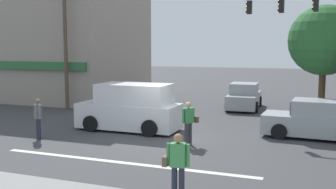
{
  "coord_description": "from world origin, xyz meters",
  "views": [
    {
      "loc": [
        5.78,
        -14.56,
        3.69
      ],
      "look_at": [
        -0.47,
        2.0,
        1.6
      ],
      "focal_mm": 42.0,
      "sensor_mm": 36.0,
      "label": 1
    }
  ],
  "objects": [
    {
      "name": "sedan_crossing_leftbound",
      "position": [
        1.72,
        9.38,
        0.71
      ],
      "size": [
        2.03,
        4.18,
        1.58
      ],
      "color": "#999EA3",
      "rests_on": "ground"
    },
    {
      "name": "traffic_light_mast",
      "position": [
        6.04,
        3.62,
        4.3
      ],
      "size": [
        4.88,
        0.63,
        6.2
      ],
      "color": "#47474C",
      "rests_on": "ground"
    },
    {
      "name": "lane_marking_stripe",
      "position": [
        0.0,
        -3.5,
        0.0
      ],
      "size": [
        9.0,
        0.24,
        0.01
      ],
      "primitive_type": "cube",
      "color": "silver",
      "rests_on": "ground"
    },
    {
      "name": "street_tree",
      "position": [
        6.08,
        5.95,
        4.05
      ],
      "size": [
        3.4,
        3.4,
        5.77
      ],
      "color": "#4C3823",
      "rests_on": "ground"
    },
    {
      "name": "pedestrian_foreground_with_bag",
      "position": [
        2.75,
        -5.91,
        0.95
      ],
      "size": [
        0.68,
        0.29,
        1.67
      ],
      "color": "#232838",
      "rests_on": "ground"
    },
    {
      "name": "pedestrian_mid_crossing",
      "position": [
        -4.7,
        -1.74,
        0.95
      ],
      "size": [
        0.6,
        0.57,
        1.67
      ],
      "color": "#232838",
      "rests_on": "ground"
    },
    {
      "name": "utility_pole_near_left",
      "position": [
        -8.17,
        5.19,
        4.34
      ],
      "size": [
        1.4,
        0.22,
        8.38
      ],
      "color": "brown",
      "rests_on": "ground"
    },
    {
      "name": "van_approaching_near",
      "position": [
        -1.98,
        1.21,
        1.01
      ],
      "size": [
        4.6,
        2.05,
        2.11
      ],
      "color": "silver",
      "rests_on": "ground"
    },
    {
      "name": "ground_plane",
      "position": [
        0.0,
        0.0,
        0.0
      ],
      "size": [
        120.0,
        120.0,
        0.0
      ],
      "primitive_type": "plane",
      "color": "#3D3D3F"
    },
    {
      "name": "building_left_block",
      "position": [
        -12.6,
        10.27,
        4.95
      ],
      "size": [
        11.63,
        9.37,
        9.91
      ],
      "color": "gray",
      "rests_on": "ground"
    },
    {
      "name": "pedestrian_far_side",
      "position": [
        1.32,
        -0.5,
        0.95
      ],
      "size": [
        0.56,
        0.61,
        1.67
      ],
      "color": "#333338",
      "rests_on": "ground"
    },
    {
      "name": "sedan_crossing_center",
      "position": [
        5.8,
        2.48,
        0.71
      ],
      "size": [
        4.18,
        2.03,
        1.58
      ],
      "color": "#999EA3",
      "rests_on": "ground"
    }
  ]
}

